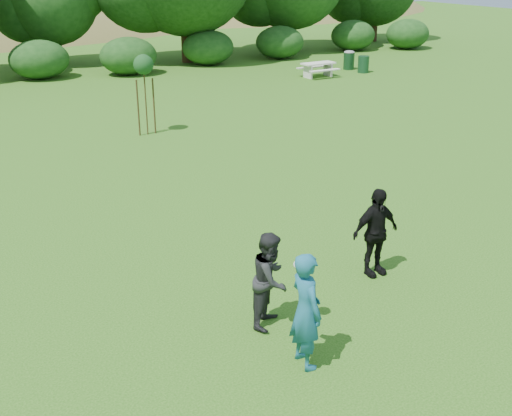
# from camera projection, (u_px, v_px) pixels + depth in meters

# --- Properties ---
(ground) EXTENTS (120.00, 120.00, 0.00)m
(ground) POSITION_uv_depth(u_px,v_px,m) (341.00, 318.00, 11.53)
(ground) COLOR #19470C
(ground) RESTS_ON ground
(player_teal) EXTENTS (0.52, 0.74, 1.94)m
(player_teal) POSITION_uv_depth(u_px,v_px,m) (306.00, 310.00, 9.90)
(player_teal) COLOR #195771
(player_teal) RESTS_ON ground
(player_grey) EXTENTS (1.07, 1.04, 1.73)m
(player_grey) POSITION_uv_depth(u_px,v_px,m) (271.00, 279.00, 11.06)
(player_grey) COLOR black
(player_grey) RESTS_ON ground
(player_black) EXTENTS (1.09, 0.47, 1.84)m
(player_black) POSITION_uv_depth(u_px,v_px,m) (375.00, 232.00, 12.79)
(player_black) COLOR black
(player_black) RESTS_ON ground
(trash_can_near) EXTENTS (0.60, 0.60, 0.90)m
(trash_can_near) POSITION_uv_depth(u_px,v_px,m) (363.00, 64.00, 35.02)
(trash_can_near) COLOR #153B23
(trash_can_near) RESTS_ON ground
(frisbee) EXTENTS (0.27, 0.27, 0.07)m
(frisbee) POSITION_uv_depth(u_px,v_px,m) (301.00, 265.00, 10.88)
(frisbee) COLOR white
(frisbee) RESTS_ON ground
(sapling) EXTENTS (0.70, 0.70, 2.85)m
(sapling) POSITION_uv_depth(u_px,v_px,m) (144.00, 67.00, 22.32)
(sapling) COLOR #3C2E17
(sapling) RESTS_ON ground
(picnic_table) EXTENTS (1.80, 1.48, 0.76)m
(picnic_table) POSITION_uv_depth(u_px,v_px,m) (318.00, 67.00, 33.72)
(picnic_table) COLOR beige
(picnic_table) RESTS_ON ground
(trash_can_lidded) EXTENTS (0.60, 0.60, 1.05)m
(trash_can_lidded) POSITION_uv_depth(u_px,v_px,m) (349.00, 60.00, 35.96)
(trash_can_lidded) COLOR #13351B
(trash_can_lidded) RESTS_ON ground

